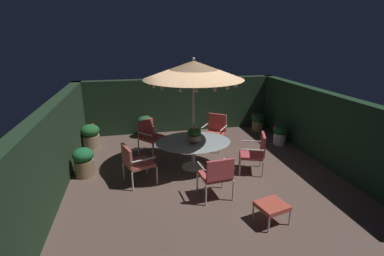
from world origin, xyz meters
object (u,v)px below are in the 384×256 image
patio_dining_table (193,145)px  potted_plant_front_corner (84,161)px  patio_umbrella (194,70)px  patio_chair_northeast (135,161)px  potted_plant_left_near (280,133)px  potted_plant_right_near (145,126)px  centerpiece_planter (194,134)px  patio_chair_south (215,130)px  patio_chair_north (150,134)px  patio_chair_east (217,174)px  patio_chair_southeast (256,151)px  ottoman_footrest (272,206)px  potted_plant_right_far (91,136)px  potted_plant_left_far (258,121)px

patio_dining_table → potted_plant_front_corner: (-2.67, 0.12, -0.25)m
patio_umbrella → potted_plant_front_corner: bearing=177.4°
patio_chair_northeast → potted_plant_front_corner: 1.37m
potted_plant_left_near → potted_plant_right_near: bearing=158.6°
patio_umbrella → potted_plant_right_near: 3.51m
centerpiece_planter → patio_chair_south: bearing=55.1°
patio_chair_north → patio_chair_east: 2.95m
patio_umbrella → patio_chair_south: bearing=52.3°
patio_chair_north → patio_chair_southeast: size_ratio=0.98×
centerpiece_planter → patio_chair_north: (-0.99, 1.33, -0.39)m
patio_dining_table → patio_chair_east: bearing=-84.5°
potted_plant_right_near → patio_chair_southeast: bearing=-51.5°
patio_chair_southeast → potted_plant_left_near: 2.21m
patio_umbrella → patio_chair_northeast: size_ratio=2.99×
ottoman_footrest → potted_plant_right_near: potted_plant_right_near is taller
patio_dining_table → patio_umbrella: patio_umbrella is taller
ottoman_footrest → potted_plant_right_near: size_ratio=0.84×
patio_umbrella → centerpiece_planter: (-0.01, -0.15, -1.52)m
patio_chair_southeast → patio_chair_north: bearing=144.9°
patio_chair_northeast → patio_chair_east: size_ratio=0.98×
patio_chair_south → potted_plant_right_far: (-3.69, 0.80, -0.19)m
potted_plant_front_corner → potted_plant_left_far: (5.58, 2.31, -0.02)m
patio_dining_table → patio_chair_south: bearing=52.3°
centerpiece_planter → potted_plant_right_near: size_ratio=0.59×
patio_dining_table → patio_umbrella: (0.00, 0.00, 1.86)m
potted_plant_left_near → potted_plant_front_corner: bearing=-171.0°
potted_plant_right_near → ottoman_footrest: bearing=-69.1°
potted_plant_left_near → potted_plant_front_corner: (-5.67, -0.90, 0.01)m
potted_plant_front_corner → potted_plant_right_far: 1.92m
potted_plant_left_far → patio_chair_southeast: bearing=-116.1°
patio_umbrella → potted_plant_right_far: size_ratio=3.87×
patio_chair_northeast → potted_plant_right_far: (-1.27, 2.53, -0.18)m
patio_chair_north → potted_plant_left_near: (4.00, -0.16, -0.22)m
potted_plant_right_near → patio_umbrella: bearing=-67.9°
patio_umbrella → potted_plant_left_far: bearing=39.9°
patio_chair_east → ottoman_footrest: patio_chair_east is taller
centerpiece_planter → patio_chair_east: bearing=-83.5°
potted_plant_front_corner → potted_plant_right_near: 2.97m
patio_umbrella → patio_chair_north: (-1.00, 1.18, -1.91)m
patio_umbrella → patio_chair_east: size_ratio=2.92×
patio_umbrella → potted_plant_front_corner: (-2.67, 0.12, -2.11)m
patio_chair_east → potted_plant_front_corner: patio_chair_east is taller
patio_chair_south → potted_plant_right_near: 2.45m
potted_plant_right_near → patio_dining_table: bearing=-67.9°
patio_umbrella → potted_plant_left_far: patio_umbrella is taller
potted_plant_left_near → patio_chair_south: bearing=174.1°
patio_chair_east → potted_plant_right_far: (-2.89, 3.57, -0.21)m
patio_chair_east → potted_plant_right_near: patio_chair_east is taller
patio_chair_south → ottoman_footrest: (-0.06, -3.72, -0.23)m
centerpiece_planter → potted_plant_left_near: centerpiece_planter is taller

